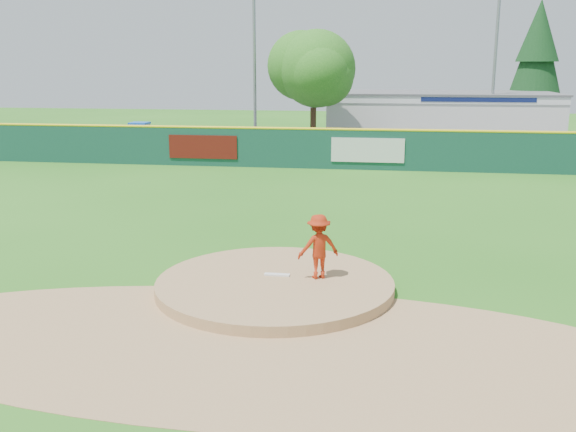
# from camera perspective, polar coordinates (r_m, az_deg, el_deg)

# --- Properties ---
(ground) EXTENTS (120.00, 120.00, 0.00)m
(ground) POSITION_cam_1_polar(r_m,az_deg,el_deg) (15.00, -1.17, -6.58)
(ground) COLOR #286B19
(ground) RESTS_ON ground
(pitchers_mound) EXTENTS (5.50, 5.50, 0.50)m
(pitchers_mound) POSITION_cam_1_polar(r_m,az_deg,el_deg) (15.00, -1.17, -6.58)
(pitchers_mound) COLOR #9E774C
(pitchers_mound) RESTS_ON ground
(pitching_rubber) EXTENTS (0.60, 0.15, 0.04)m
(pitching_rubber) POSITION_cam_1_polar(r_m,az_deg,el_deg) (15.19, -0.98, -5.24)
(pitching_rubber) COLOR white
(pitching_rubber) RESTS_ON pitchers_mound
(infield_dirt_arc) EXTENTS (15.40, 15.40, 0.01)m
(infield_dirt_arc) POSITION_cam_1_polar(r_m,az_deg,el_deg) (12.27, -3.63, -11.24)
(infield_dirt_arc) COLOR #9E774C
(infield_dirt_arc) RESTS_ON ground
(parking_lot) EXTENTS (44.00, 16.00, 0.02)m
(parking_lot) POSITION_cam_1_polar(r_m,az_deg,el_deg) (41.28, 5.32, 6.13)
(parking_lot) COLOR #38383A
(parking_lot) RESTS_ON ground
(pitcher) EXTENTS (1.12, 0.91, 1.51)m
(pitcher) POSITION_cam_1_polar(r_m,az_deg,el_deg) (14.84, 2.73, -2.72)
(pitcher) COLOR #A2250D
(pitcher) RESTS_ON pitchers_mound
(van) EXTENTS (5.40, 2.73, 1.46)m
(van) POSITION_cam_1_polar(r_m,az_deg,el_deg) (37.11, -0.75, 6.53)
(van) COLOR silver
(van) RESTS_ON parking_lot
(pool_building_grp) EXTENTS (15.20, 8.20, 3.31)m
(pool_building_grp) POSITION_cam_1_polar(r_m,az_deg,el_deg) (46.16, 13.30, 8.64)
(pool_building_grp) COLOR silver
(pool_building_grp) RESTS_ON ground
(fence_banners) EXTENTS (12.02, 0.04, 1.20)m
(fence_banners) POSITION_cam_1_polar(r_m,az_deg,el_deg) (32.49, -0.39, 6.02)
(fence_banners) COLOR #57120C
(fence_banners) RESTS_ON ground
(playground_slide) EXTENTS (1.08, 3.04, 1.68)m
(playground_slide) POSITION_cam_1_polar(r_m,az_deg,el_deg) (40.91, -13.07, 6.96)
(playground_slide) COLOR blue
(playground_slide) RESTS_ON ground
(outfield_fence) EXTENTS (40.00, 0.14, 2.07)m
(outfield_fence) POSITION_cam_1_polar(r_m,az_deg,el_deg) (32.24, 4.36, 6.09)
(outfield_fence) COLOR #133F33
(outfield_fence) RESTS_ON ground
(deciduous_tree) EXTENTS (5.60, 5.60, 7.36)m
(deciduous_tree) POSITION_cam_1_polar(r_m,az_deg,el_deg) (39.15, 2.29, 12.46)
(deciduous_tree) COLOR #382314
(deciduous_tree) RESTS_ON ground
(conifer_tree) EXTENTS (4.40, 4.40, 9.50)m
(conifer_tree) POSITION_cam_1_polar(r_m,az_deg,el_deg) (51.00, 21.26, 12.89)
(conifer_tree) COLOR #382314
(conifer_tree) RESTS_ON ground
(light_pole_left) EXTENTS (1.75, 0.25, 11.00)m
(light_pole_left) POSITION_cam_1_polar(r_m,az_deg,el_deg) (41.77, -3.01, 14.55)
(light_pole_left) COLOR gray
(light_pole_left) RESTS_ON ground
(light_pole_right) EXTENTS (1.75, 0.25, 10.00)m
(light_pole_right) POSITION_cam_1_polar(r_m,az_deg,el_deg) (43.40, 17.93, 13.23)
(light_pole_right) COLOR gray
(light_pole_right) RESTS_ON ground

